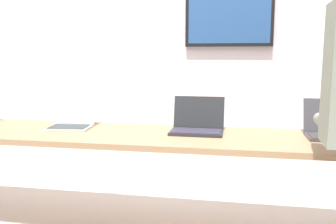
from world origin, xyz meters
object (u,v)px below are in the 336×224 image
Objects in this scene: workbench at (160,140)px; laptop_station_1 at (72,121)px; laptop_station_2 at (197,124)px; laptop_station_3 at (331,129)px.

workbench is 0.72m from laptop_station_1.
laptop_station_2 is (0.25, 0.11, 0.10)m from workbench.
laptop_station_1 is at bearing 171.28° from workbench.
workbench is at bearing -174.30° from laptop_station_3.
laptop_station_2 is at bearing -179.87° from laptop_station_3.
laptop_station_2 is 1.12× the size of laptop_station_3.
laptop_station_2 and laptop_station_3 have the same top height.
laptop_station_3 is (1.87, 0.01, 0.01)m from laptop_station_1.
laptop_station_2 reaches higher than workbench.
laptop_station_1 is at bearing -179.73° from laptop_station_2.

